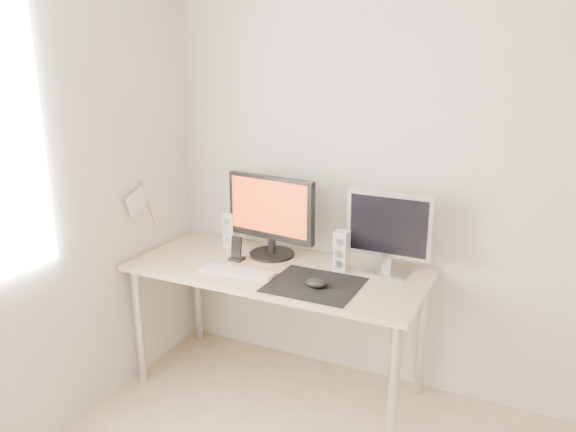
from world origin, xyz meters
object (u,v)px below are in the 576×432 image
(keyboard, at_px, (237,271))
(phone_dock, at_px, (237,253))
(mouse, at_px, (316,283))
(speaker_right, at_px, (342,251))
(main_monitor, at_px, (271,213))
(desk, at_px, (277,281))
(second_monitor, at_px, (389,229))
(speaker_left, at_px, (231,229))

(keyboard, distance_m, phone_dock, 0.19)
(mouse, distance_m, speaker_right, 0.29)
(phone_dock, bearing_deg, main_monitor, 45.85)
(mouse, relative_size, speaker_right, 0.53)
(mouse, xyz_separation_m, keyboard, (-0.45, 0.00, -0.02))
(main_monitor, bearing_deg, desk, -52.77)
(second_monitor, bearing_deg, keyboard, -154.44)
(main_monitor, bearing_deg, keyboard, -98.03)
(main_monitor, distance_m, second_monitor, 0.67)
(speaker_left, bearing_deg, phone_dock, -51.65)
(main_monitor, bearing_deg, speaker_right, -4.86)
(desk, bearing_deg, mouse, -28.44)
(mouse, height_order, keyboard, mouse)
(phone_dock, bearing_deg, second_monitor, 12.39)
(speaker_left, relative_size, speaker_right, 1.00)
(main_monitor, bearing_deg, speaker_left, 172.08)
(speaker_left, bearing_deg, second_monitor, -0.48)
(speaker_right, bearing_deg, phone_dock, -169.39)
(second_monitor, relative_size, speaker_left, 2.07)
(desk, distance_m, speaker_left, 0.49)
(mouse, bearing_deg, phone_dock, 163.19)
(mouse, distance_m, second_monitor, 0.48)
(desk, bearing_deg, speaker_right, 20.03)
(second_monitor, distance_m, keyboard, 0.83)
(desk, xyz_separation_m, second_monitor, (0.55, 0.19, 0.32))
(speaker_right, xyz_separation_m, keyboard, (-0.48, -0.27, -0.10))
(phone_dock, bearing_deg, keyboard, -58.86)
(speaker_left, height_order, phone_dock, speaker_left)
(mouse, bearing_deg, main_monitor, 142.62)
(second_monitor, xyz_separation_m, speaker_left, (-0.96, 0.01, -0.13))
(main_monitor, xyz_separation_m, second_monitor, (0.67, 0.03, -0.01))
(desk, xyz_separation_m, speaker_left, (-0.41, 0.20, 0.19))
(mouse, height_order, speaker_left, speaker_left)
(desk, height_order, second_monitor, second_monitor)
(main_monitor, relative_size, keyboard, 1.29)
(mouse, distance_m, speaker_left, 0.79)
(mouse, distance_m, desk, 0.35)
(phone_dock, bearing_deg, speaker_left, 128.35)
(phone_dock, bearing_deg, mouse, -16.81)
(main_monitor, height_order, speaker_left, main_monitor)
(mouse, relative_size, second_monitor, 0.26)
(speaker_left, bearing_deg, mouse, -26.80)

